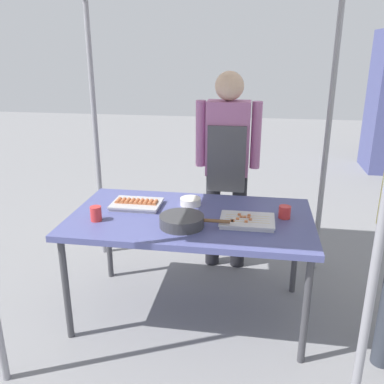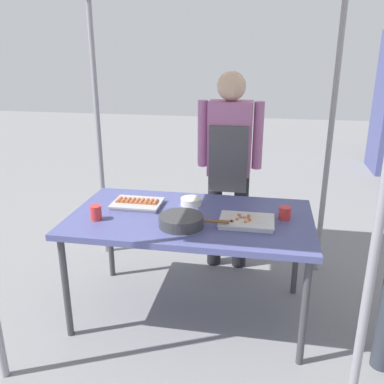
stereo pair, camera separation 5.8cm
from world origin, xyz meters
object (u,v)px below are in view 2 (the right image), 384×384
at_px(tray_grilled_sausages, 137,203).
at_px(drink_cup_by_wok, 285,213).
at_px(condiment_bowl, 191,202).
at_px(drink_cup_near_edge, 96,213).
at_px(tray_meat_skewers, 247,221).
at_px(cooking_wok, 181,220).
at_px(vendor_woman, 229,157).
at_px(stall_table, 191,223).

height_order(tray_grilled_sausages, drink_cup_by_wok, drink_cup_by_wok).
height_order(condiment_bowl, drink_cup_by_wok, drink_cup_by_wok).
distance_m(condiment_bowl, drink_cup_near_edge, 0.67).
bearing_deg(tray_grilled_sausages, tray_meat_skewers, -12.82).
xyz_separation_m(cooking_wok, drink_cup_near_edge, (-0.56, 0.00, 0.01)).
bearing_deg(cooking_wok, vendor_woman, 77.49).
bearing_deg(tray_grilled_sausages, vendor_woman, 47.72).
bearing_deg(drink_cup_near_edge, stall_table, 16.55).
bearing_deg(tray_grilled_sausages, stall_table, -14.86).
height_order(drink_cup_near_edge, vendor_woman, vendor_woman).
height_order(tray_meat_skewers, cooking_wok, cooking_wok).
relative_size(tray_meat_skewers, condiment_bowl, 2.34).
bearing_deg(tray_grilled_sausages, cooking_wok, -37.06).
height_order(cooking_wok, drink_cup_near_edge, drink_cup_near_edge).
relative_size(drink_cup_by_wok, vendor_woman, 0.05).
relative_size(drink_cup_near_edge, drink_cup_by_wok, 1.18).
bearing_deg(drink_cup_near_edge, cooking_wok, -0.24).
height_order(tray_meat_skewers, vendor_woman, vendor_woman).
distance_m(tray_meat_skewers, cooking_wok, 0.41).
relative_size(tray_grilled_sausages, cooking_wok, 0.77).
height_order(tray_meat_skewers, condiment_bowl, condiment_bowl).
distance_m(tray_grilled_sausages, drink_cup_near_edge, 0.34).
xyz_separation_m(stall_table, vendor_woman, (0.18, 0.75, 0.28)).
xyz_separation_m(stall_table, tray_grilled_sausages, (-0.40, 0.11, 0.07)).
bearing_deg(drink_cup_by_wok, vendor_woman, 122.25).
bearing_deg(condiment_bowl, tray_meat_skewers, -33.22).
xyz_separation_m(stall_table, drink_cup_near_edge, (-0.59, -0.18, 0.10)).
height_order(cooking_wok, condiment_bowl, cooking_wok).
relative_size(condiment_bowl, vendor_woman, 0.09).
bearing_deg(cooking_wok, drink_cup_by_wok, 20.58).
distance_m(tray_meat_skewers, drink_cup_near_edge, 0.97).
height_order(condiment_bowl, drink_cup_near_edge, drink_cup_near_edge).
relative_size(stall_table, vendor_woman, 0.97).
height_order(tray_grilled_sausages, tray_meat_skewers, tray_grilled_sausages).
xyz_separation_m(drink_cup_near_edge, drink_cup_by_wok, (1.20, 0.24, -0.01)).
xyz_separation_m(stall_table, cooking_wok, (-0.03, -0.18, 0.09)).
distance_m(tray_meat_skewers, condiment_bowl, 0.49).
xyz_separation_m(stall_table, condiment_bowl, (-0.03, 0.20, 0.08)).
xyz_separation_m(cooking_wok, drink_cup_by_wok, (0.64, 0.24, 0.00)).
distance_m(tray_meat_skewers, vendor_woman, 0.86).
bearing_deg(drink_cup_by_wok, tray_grilled_sausages, 177.45).
distance_m(tray_grilled_sausages, drink_cup_by_wok, 1.02).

